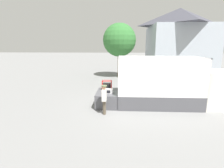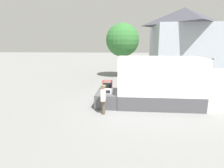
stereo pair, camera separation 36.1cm
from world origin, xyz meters
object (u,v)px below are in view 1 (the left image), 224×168
Objects in this scene: portable_generator at (107,86)px; street_tree at (119,40)px; microwave at (109,91)px; worker_person at (104,97)px; box_truck at (186,91)px.

street_tree is (0.70, 9.37, 3.24)m from portable_generator.
microwave is 1.33m from worker_person.
street_tree reaches higher than worker_person.
box_truck is 11.34× the size of portable_generator.
street_tree is at bearing 113.38° from box_truck.
street_tree is (0.54, 10.26, 3.33)m from microwave.
box_truck is at bearing 18.42° from worker_person.
box_truck is 1.16× the size of street_tree.
microwave is 0.32× the size of worker_person.
microwave is at bearing 83.50° from worker_person.
worker_person is at bearing -93.40° from street_tree.
microwave is 0.08× the size of street_tree.
portable_generator is at bearing 173.70° from box_truck.
street_tree reaches higher than box_truck.
microwave is 0.82× the size of portable_generator.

